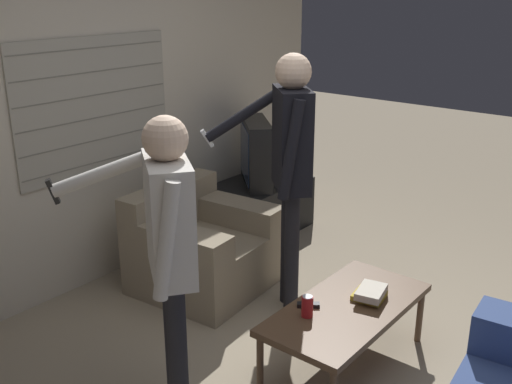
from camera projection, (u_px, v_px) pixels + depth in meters
ground_plane at (320, 374)px, 3.51m from camera, size 16.00×16.00×0.00m
wall_back at (89, 114)px, 4.29m from camera, size 5.20×0.08×2.55m
armchair_beige at (201, 247)px, 4.46m from camera, size 0.99×0.94×0.74m
coffee_table at (347, 311)px, 3.48m from camera, size 1.11×0.55×0.40m
tv_stand at (256, 208)px, 5.43m from camera, size 1.00×0.60×0.47m
tv at (256, 153)px, 5.26m from camera, size 0.60×0.62×0.57m
person_left_standing at (168, 232)px, 2.92m from camera, size 0.54×0.80×1.60m
person_right_standing at (290, 153)px, 3.88m from camera, size 0.49×0.79×1.76m
book_stack at (370, 293)px, 3.53m from camera, size 0.24×0.21×0.08m
soda_can at (307, 306)px, 3.34m from camera, size 0.07×0.07×0.13m
spare_remote at (308, 305)px, 3.45m from camera, size 0.11×0.13×0.02m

